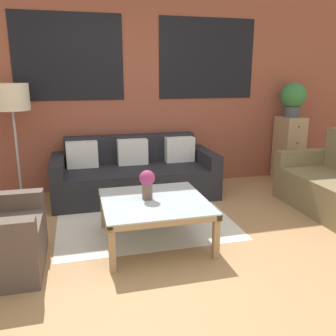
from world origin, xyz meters
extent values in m
plane|color=#AD7F51|center=(0.00, 0.00, 0.00)|extent=(16.00, 16.00, 0.00)
cube|color=brown|center=(0.00, 2.44, 1.40)|extent=(8.40, 0.08, 2.80)
cube|color=black|center=(-0.95, 2.39, 1.80)|extent=(1.40, 0.01, 1.10)
cube|color=black|center=(0.95, 2.39, 1.80)|extent=(1.40, 0.01, 1.10)
cube|color=silver|center=(-0.23, 1.17, 0.00)|extent=(1.90, 1.69, 0.00)
cube|color=#232328|center=(-0.19, 1.82, 0.20)|extent=(1.79, 0.72, 0.40)
cube|color=#232328|center=(-0.19, 2.26, 0.39)|extent=(1.79, 0.16, 0.78)
cube|color=#232328|center=(-1.17, 1.90, 0.29)|extent=(0.16, 0.88, 0.58)
cube|color=#232328|center=(0.78, 1.90, 0.29)|extent=(0.16, 0.88, 0.58)
cube|color=white|center=(-0.86, 2.10, 0.57)|extent=(0.40, 0.16, 0.34)
cube|color=white|center=(-0.19, 2.10, 0.57)|extent=(0.40, 0.16, 0.34)
cube|color=white|center=(0.47, 2.10, 0.57)|extent=(0.40, 0.16, 0.34)
cube|color=olive|center=(1.92, 0.79, 0.21)|extent=(0.64, 1.13, 0.42)
cube|color=olive|center=(2.00, 1.42, 0.31)|extent=(0.80, 0.14, 0.62)
cube|color=brown|center=(-1.56, 0.36, 0.20)|extent=(0.64, 0.55, 0.40)
cube|color=silver|center=(-0.23, 0.55, 0.42)|extent=(0.98, 0.98, 0.01)
cube|color=tan|center=(-0.23, 0.08, 0.39)|extent=(0.98, 0.05, 0.05)
cube|color=tan|center=(-0.23, 1.01, 0.39)|extent=(0.98, 0.05, 0.05)
cube|color=tan|center=(-0.70, 0.55, 0.39)|extent=(0.05, 0.98, 0.05)
cube|color=tan|center=(0.23, 0.55, 0.39)|extent=(0.05, 0.98, 0.05)
cube|color=tan|center=(-0.69, 0.09, 0.21)|extent=(0.05, 0.05, 0.41)
cube|color=tan|center=(0.22, 0.09, 0.21)|extent=(0.05, 0.05, 0.41)
cube|color=tan|center=(-0.69, 1.00, 0.21)|extent=(0.05, 0.06, 0.41)
cube|color=tan|center=(0.22, 1.00, 0.21)|extent=(0.05, 0.06, 0.41)
cylinder|color=#B2B2B7|center=(-1.64, 2.05, 0.01)|extent=(0.28, 0.28, 0.02)
cylinder|color=#B2B2B7|center=(-1.64, 2.05, 0.59)|extent=(0.03, 0.03, 1.15)
cylinder|color=beige|center=(-1.64, 2.05, 1.33)|extent=(0.41, 0.41, 0.32)
cube|color=tan|center=(2.23, 2.15, 0.48)|extent=(0.33, 0.42, 0.97)
sphere|color=#38332D|center=(2.23, 1.94, 0.85)|extent=(0.02, 0.02, 0.02)
sphere|color=#38332D|center=(2.23, 1.94, 0.61)|extent=(0.02, 0.02, 0.02)
sphere|color=#38332D|center=(2.23, 1.94, 0.36)|extent=(0.02, 0.02, 0.02)
sphere|color=#38332D|center=(2.23, 1.94, 0.12)|extent=(0.02, 0.02, 0.02)
cylinder|color=#47474C|center=(2.23, 2.15, 1.04)|extent=(0.23, 0.23, 0.15)
sphere|color=#387A3D|center=(2.23, 2.15, 1.28)|extent=(0.38, 0.38, 0.38)
cylinder|color=brown|center=(-0.29, 0.59, 0.51)|extent=(0.10, 0.10, 0.16)
sphere|color=#9E3366|center=(-0.29, 0.59, 0.64)|extent=(0.15, 0.15, 0.15)
camera|label=1|loc=(-0.90, -2.57, 1.57)|focal=38.00mm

